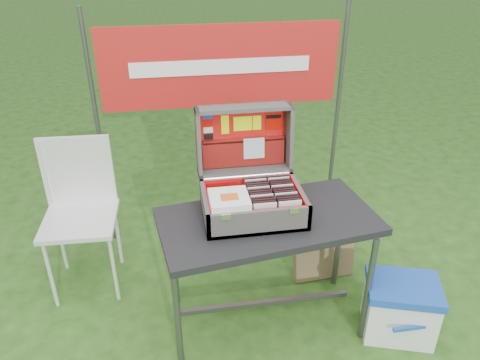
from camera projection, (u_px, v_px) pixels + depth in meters
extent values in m
plane|color=#244613|center=(249.00, 331.00, 2.79)|extent=(80.00, 80.00, 0.00)
cube|color=black|center=(268.00, 221.00, 2.54)|extent=(1.24, 0.74, 0.04)
cylinder|color=#59595B|center=(177.00, 313.00, 2.44)|extent=(0.04, 0.04, 0.69)
cylinder|color=#59595B|center=(368.00, 291.00, 2.59)|extent=(0.04, 0.04, 0.69)
cylinder|color=#59595B|center=(174.00, 258.00, 2.84)|extent=(0.04, 0.04, 0.69)
cylinder|color=#59595B|center=(339.00, 241.00, 2.99)|extent=(0.04, 0.04, 0.69)
cube|color=#59595B|center=(265.00, 303.00, 2.83)|extent=(1.02, 0.03, 0.03)
cube|color=#57534D|center=(253.00, 214.00, 2.55)|extent=(0.54, 0.39, 0.02)
cube|color=#57534D|center=(260.00, 223.00, 2.36)|extent=(0.54, 0.02, 0.14)
cube|color=#57534D|center=(247.00, 188.00, 2.67)|extent=(0.54, 0.02, 0.14)
cube|color=#57534D|center=(205.00, 209.00, 2.48)|extent=(0.02, 0.39, 0.14)
cube|color=#57534D|center=(300.00, 200.00, 2.55)|extent=(0.02, 0.39, 0.14)
cube|color=red|center=(253.00, 212.00, 2.54)|extent=(0.50, 0.34, 0.01)
cube|color=silver|center=(226.00, 217.00, 2.30)|extent=(0.05, 0.01, 0.03)
cube|color=silver|center=(294.00, 211.00, 2.34)|extent=(0.05, 0.01, 0.03)
cylinder|color=silver|center=(247.00, 176.00, 2.65)|extent=(0.49, 0.02, 0.02)
cube|color=#57534D|center=(242.00, 136.00, 2.69)|extent=(0.54, 0.06, 0.39)
cube|color=#57534D|center=(244.00, 108.00, 2.57)|extent=(0.54, 0.15, 0.04)
cube|color=#57534D|center=(245.00, 169.00, 2.71)|extent=(0.54, 0.15, 0.04)
cube|color=#57534D|center=(198.00, 143.00, 2.60)|extent=(0.02, 0.18, 0.40)
cube|color=#57534D|center=(289.00, 137.00, 2.68)|extent=(0.02, 0.18, 0.40)
cube|color=red|center=(243.00, 137.00, 2.68)|extent=(0.49, 0.04, 0.34)
cube|color=red|center=(259.00, 220.00, 2.37)|extent=(0.50, 0.01, 0.12)
cube|color=red|center=(248.00, 187.00, 2.66)|extent=(0.50, 0.01, 0.12)
cube|color=red|center=(208.00, 207.00, 2.48)|extent=(0.01, 0.34, 0.12)
cube|color=red|center=(297.00, 199.00, 2.55)|extent=(0.01, 0.34, 0.12)
cube|color=maroon|center=(244.00, 153.00, 2.70)|extent=(0.48, 0.05, 0.16)
cube|color=maroon|center=(244.00, 140.00, 2.66)|extent=(0.47, 0.02, 0.02)
cube|color=silver|center=(254.00, 148.00, 2.68)|extent=(0.12, 0.02, 0.12)
cube|color=#1933B2|center=(208.00, 116.00, 2.60)|extent=(0.05, 0.01, 0.03)
cube|color=#C10A00|center=(208.00, 123.00, 2.61)|extent=(0.05, 0.01, 0.03)
cube|color=white|center=(208.00, 130.00, 2.63)|extent=(0.05, 0.01, 0.03)
cube|color=black|center=(209.00, 137.00, 2.64)|extent=(0.05, 0.01, 0.03)
cube|color=#E3FB06|center=(225.00, 125.00, 2.63)|extent=(0.04, 0.01, 0.11)
cube|color=#E3FB06|center=(243.00, 124.00, 2.65)|extent=(0.11, 0.01, 0.08)
cube|color=#E3FB06|center=(257.00, 123.00, 2.66)|extent=(0.05, 0.01, 0.08)
cube|color=#C10A00|center=(273.00, 122.00, 2.67)|extent=(0.10, 0.01, 0.10)
cube|color=black|center=(274.00, 117.00, 2.66)|extent=(0.09, 0.01, 0.02)
cube|color=silver|center=(265.00, 215.00, 2.38)|extent=(0.12, 0.01, 0.14)
cube|color=black|center=(264.00, 213.00, 2.40)|extent=(0.12, 0.01, 0.14)
cube|color=black|center=(263.00, 210.00, 2.42)|extent=(0.12, 0.01, 0.14)
cube|color=black|center=(262.00, 208.00, 2.44)|extent=(0.12, 0.01, 0.14)
cube|color=silver|center=(262.00, 206.00, 2.46)|extent=(0.12, 0.01, 0.14)
cube|color=black|center=(261.00, 204.00, 2.47)|extent=(0.12, 0.01, 0.14)
cube|color=black|center=(260.00, 202.00, 2.49)|extent=(0.12, 0.01, 0.14)
cube|color=black|center=(259.00, 200.00, 2.51)|extent=(0.12, 0.01, 0.14)
cube|color=silver|center=(258.00, 198.00, 2.53)|extent=(0.12, 0.01, 0.14)
cube|color=black|center=(258.00, 196.00, 2.55)|extent=(0.12, 0.01, 0.14)
cube|color=black|center=(257.00, 194.00, 2.57)|extent=(0.12, 0.01, 0.14)
cube|color=black|center=(256.00, 192.00, 2.58)|extent=(0.12, 0.01, 0.14)
cube|color=silver|center=(255.00, 190.00, 2.60)|extent=(0.12, 0.01, 0.14)
cube|color=black|center=(255.00, 188.00, 2.62)|extent=(0.12, 0.01, 0.14)
cube|color=silver|center=(290.00, 213.00, 2.40)|extent=(0.12, 0.01, 0.14)
cube|color=black|center=(289.00, 210.00, 2.42)|extent=(0.12, 0.01, 0.14)
cube|color=black|center=(288.00, 208.00, 2.44)|extent=(0.12, 0.01, 0.14)
cube|color=black|center=(287.00, 206.00, 2.46)|extent=(0.12, 0.01, 0.14)
cube|color=silver|center=(286.00, 204.00, 2.48)|extent=(0.12, 0.01, 0.14)
cube|color=black|center=(285.00, 202.00, 2.49)|extent=(0.12, 0.01, 0.14)
cube|color=black|center=(284.00, 200.00, 2.51)|extent=(0.12, 0.01, 0.14)
cube|color=black|center=(283.00, 198.00, 2.53)|extent=(0.12, 0.01, 0.14)
cube|color=silver|center=(282.00, 196.00, 2.55)|extent=(0.12, 0.01, 0.14)
cube|color=black|center=(281.00, 194.00, 2.57)|extent=(0.12, 0.01, 0.14)
cube|color=black|center=(280.00, 192.00, 2.59)|extent=(0.12, 0.01, 0.14)
cube|color=black|center=(279.00, 190.00, 2.60)|extent=(0.12, 0.01, 0.14)
cube|color=silver|center=(278.00, 188.00, 2.62)|extent=(0.12, 0.01, 0.14)
cube|color=black|center=(277.00, 186.00, 2.64)|extent=(0.12, 0.01, 0.14)
cube|color=white|center=(229.00, 202.00, 2.40)|extent=(0.20, 0.20, 0.00)
cube|color=white|center=(229.00, 201.00, 2.40)|extent=(0.20, 0.20, 0.00)
cube|color=white|center=(229.00, 200.00, 2.39)|extent=(0.20, 0.20, 0.00)
cube|color=white|center=(229.00, 199.00, 2.39)|extent=(0.20, 0.20, 0.00)
cube|color=white|center=(229.00, 198.00, 2.39)|extent=(0.20, 0.20, 0.00)
cube|color=white|center=(229.00, 197.00, 2.39)|extent=(0.20, 0.20, 0.00)
cube|color=white|center=(229.00, 197.00, 2.38)|extent=(0.20, 0.20, 0.00)
cube|color=#D85919|center=(229.00, 197.00, 2.37)|extent=(0.09, 0.07, 0.00)
cube|color=white|center=(399.00, 311.00, 2.72)|extent=(0.46, 0.40, 0.31)
cube|color=#1A4BB5|center=(404.00, 288.00, 2.63)|extent=(0.48, 0.42, 0.05)
cube|color=#1A4BB5|center=(414.00, 328.00, 2.56)|extent=(0.24, 0.02, 0.02)
cube|color=silver|center=(80.00, 221.00, 2.92)|extent=(0.46, 0.46, 0.03)
cube|color=silver|center=(78.00, 170.00, 2.99)|extent=(0.45, 0.05, 0.47)
cylinder|color=silver|center=(50.00, 275.00, 2.85)|extent=(0.02, 0.02, 0.50)
cylinder|color=silver|center=(114.00, 268.00, 2.91)|extent=(0.02, 0.02, 0.50)
cylinder|color=silver|center=(61.00, 238.00, 3.18)|extent=(0.02, 0.02, 0.50)
cylinder|color=silver|center=(118.00, 233.00, 3.24)|extent=(0.02, 0.02, 0.50)
cylinder|color=silver|center=(47.00, 174.00, 2.97)|extent=(0.02, 0.02, 0.47)
cylinder|color=silver|center=(108.00, 170.00, 3.02)|extent=(0.02, 0.02, 0.47)
cube|color=olive|center=(324.00, 248.00, 3.14)|extent=(0.42, 0.16, 0.44)
cylinder|color=#59595B|center=(99.00, 136.00, 3.21)|extent=(0.03, 0.03, 1.70)
cylinder|color=#59595B|center=(336.00, 121.00, 3.45)|extent=(0.03, 0.03, 1.70)
cube|color=#AA1816|center=(221.00, 66.00, 3.10)|extent=(1.60, 0.02, 0.55)
cube|color=white|center=(221.00, 67.00, 3.09)|extent=(1.20, 0.00, 0.10)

